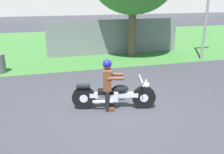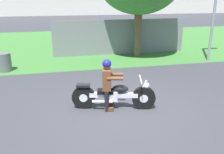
% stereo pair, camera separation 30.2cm
% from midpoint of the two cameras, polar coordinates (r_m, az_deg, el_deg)
% --- Properties ---
extents(ground, '(120.00, 120.00, 0.00)m').
position_cam_midpoint_polar(ground, '(6.57, 2.44, -8.20)').
color(ground, '#38383D').
extents(grass_verge, '(60.00, 12.00, 0.01)m').
position_cam_midpoint_polar(grass_verge, '(15.95, -6.75, 7.93)').
color(grass_verge, '#3D7533').
rests_on(grass_verge, ground).
extents(motorcycle_lead, '(2.25, 0.83, 0.88)m').
position_cam_midpoint_polar(motorcycle_lead, '(6.59, 1.75, -4.33)').
color(motorcycle_lead, black).
rests_on(motorcycle_lead, ground).
extents(rider_lead, '(0.62, 0.55, 1.40)m').
position_cam_midpoint_polar(rider_lead, '(6.44, 0.29, -0.83)').
color(rider_lead, black).
rests_on(rider_lead, ground).
extents(trash_can, '(0.56, 0.56, 0.75)m').
position_cam_midpoint_polar(trash_can, '(10.75, -23.40, 3.22)').
color(trash_can, '#595E5B').
rests_on(trash_can, ground).
extents(fence_segment, '(7.00, 0.06, 1.80)m').
position_cam_midpoint_polar(fence_segment, '(12.75, 2.77, 9.40)').
color(fence_segment, slate).
rests_on(fence_segment, ground).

